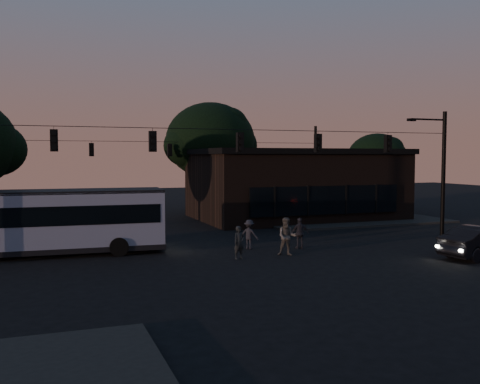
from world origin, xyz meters
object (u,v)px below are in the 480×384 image
object	(u,v)px
building	(294,184)
pedestrian_d	(249,234)
pedestrian_c	(300,233)
bus	(46,219)
pedestrian_b	(287,237)
pedestrian_a	(239,242)

from	to	relation	value
building	pedestrian_d	size ratio (longest dim) A/B	10.10
building	pedestrian_c	distance (m)	14.19
bus	pedestrian_b	xyz separation A→B (m)	(11.01, -4.05, -0.86)
building	pedestrian_c	bearing A→B (deg)	-114.96
bus	pedestrian_d	xyz separation A→B (m)	(9.97, -1.68, -1.03)
building	pedestrian_d	bearing A→B (deg)	-125.39
building	pedestrian_b	bearing A→B (deg)	-117.45
pedestrian_c	pedestrian_d	xyz separation A→B (m)	(-2.52, 0.85, -0.05)
building	pedestrian_b	world-z (taller)	building
bus	pedestrian_b	size ratio (longest dim) A/B	6.16
pedestrian_b	bus	bearing A→B (deg)	-174.98
pedestrian_b	pedestrian_c	size ratio (longest dim) A/B	1.14
pedestrian_a	pedestrian_c	bearing A→B (deg)	7.17
bus	pedestrian_b	world-z (taller)	bus
building	bus	distance (m)	21.09
pedestrian_a	bus	bearing A→B (deg)	140.34
building	pedestrian_d	distance (m)	14.73
building	pedestrian_a	bearing A→B (deg)	-124.72
building	pedestrian_b	size ratio (longest dim) A/B	8.29
pedestrian_b	pedestrian_a	bearing A→B (deg)	-154.19
pedestrian_b	pedestrian_d	world-z (taller)	pedestrian_b
pedestrian_a	pedestrian_d	size ratio (longest dim) A/B	1.02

